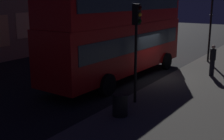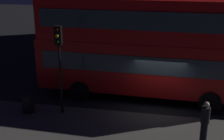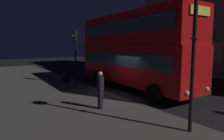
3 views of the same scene
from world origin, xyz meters
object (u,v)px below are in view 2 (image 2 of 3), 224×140
at_px(double_decker_bus, 140,43).
at_px(traffic_light_near_kerb, 59,52).
at_px(pedestrian, 205,123).
at_px(litter_bin, 28,103).

xyz_separation_m(double_decker_bus, traffic_light_near_kerb, (-3.37, -2.93, 0.14)).
xyz_separation_m(double_decker_bus, pedestrian, (3.07, -4.49, -1.94)).
bearing_deg(traffic_light_near_kerb, pedestrian, -16.54).
relative_size(double_decker_bus, pedestrian, 6.00).
bearing_deg(pedestrian, litter_bin, 99.78).
bearing_deg(litter_bin, pedestrian, -9.26).
bearing_deg(traffic_light_near_kerb, litter_bin, -174.82).
distance_m(double_decker_bus, traffic_light_near_kerb, 4.47).
distance_m(double_decker_bus, litter_bin, 6.41).
distance_m(double_decker_bus, pedestrian, 5.77).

